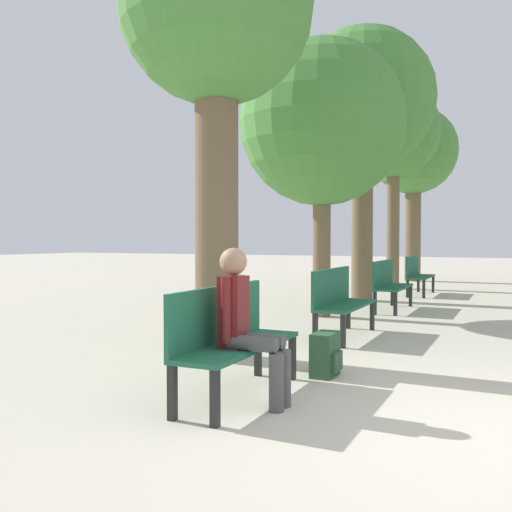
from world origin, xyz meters
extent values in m
plane|color=beige|center=(0.00, 0.00, 0.00)|extent=(80.00, 80.00, 0.00)
cube|color=#1E6042|center=(-1.90, 0.12, 0.44)|extent=(0.46, 1.64, 0.04)
cube|color=#1E6042|center=(-2.11, 0.12, 0.71)|extent=(0.04, 1.64, 0.49)
cube|color=black|center=(-1.71, -0.66, 0.21)|extent=(0.06, 0.06, 0.42)
cube|color=black|center=(-1.71, 0.89, 0.21)|extent=(0.06, 0.06, 0.42)
cube|color=black|center=(-2.08, -0.66, 0.21)|extent=(0.06, 0.06, 0.42)
cube|color=black|center=(-2.08, 0.89, 0.21)|extent=(0.06, 0.06, 0.42)
cube|color=#1E6042|center=(-1.90, 3.42, 0.44)|extent=(0.46, 1.64, 0.04)
cube|color=#1E6042|center=(-2.11, 3.42, 0.71)|extent=(0.04, 1.64, 0.49)
cube|color=black|center=(-1.71, 2.64, 0.21)|extent=(0.06, 0.06, 0.42)
cube|color=black|center=(-1.71, 4.19, 0.21)|extent=(0.06, 0.06, 0.42)
cube|color=black|center=(-2.08, 2.64, 0.21)|extent=(0.06, 0.06, 0.42)
cube|color=black|center=(-2.08, 4.19, 0.21)|extent=(0.06, 0.06, 0.42)
cube|color=#1E6042|center=(-1.90, 6.72, 0.44)|extent=(0.46, 1.64, 0.04)
cube|color=#1E6042|center=(-2.11, 6.72, 0.71)|extent=(0.04, 1.64, 0.49)
cube|color=black|center=(-1.71, 5.94, 0.21)|extent=(0.06, 0.06, 0.42)
cube|color=black|center=(-1.71, 7.49, 0.21)|extent=(0.06, 0.06, 0.42)
cube|color=black|center=(-2.08, 5.94, 0.21)|extent=(0.06, 0.06, 0.42)
cube|color=black|center=(-2.08, 7.49, 0.21)|extent=(0.06, 0.06, 0.42)
cube|color=#1E6042|center=(-1.90, 10.02, 0.44)|extent=(0.46, 1.64, 0.04)
cube|color=#1E6042|center=(-2.11, 10.02, 0.71)|extent=(0.04, 1.64, 0.49)
cube|color=black|center=(-1.71, 9.25, 0.21)|extent=(0.06, 0.06, 0.42)
cube|color=black|center=(-1.71, 10.79, 0.21)|extent=(0.06, 0.06, 0.42)
cube|color=black|center=(-2.08, 9.25, 0.21)|extent=(0.06, 0.06, 0.42)
cube|color=black|center=(-2.08, 10.79, 0.21)|extent=(0.06, 0.06, 0.42)
cylinder|color=brown|center=(-2.89, 1.51, 1.70)|extent=(0.50, 0.50, 3.40)
sphere|color=#478438|center=(-2.89, 1.51, 4.02)|extent=(2.23, 2.23, 2.23)
cylinder|color=brown|center=(-2.89, 5.33, 1.30)|extent=(0.31, 0.31, 2.60)
sphere|color=#478438|center=(-2.89, 5.33, 3.40)|extent=(2.91, 2.91, 2.91)
cylinder|color=brown|center=(-2.89, 8.17, 1.78)|extent=(0.47, 0.47, 3.55)
sphere|color=#478438|center=(-2.89, 8.17, 4.42)|extent=(3.16, 3.16, 3.16)
cylinder|color=brown|center=(-2.89, 11.53, 1.81)|extent=(0.35, 0.35, 3.62)
sphere|color=#478438|center=(-2.89, 11.53, 4.31)|extent=(2.52, 2.52, 2.52)
cylinder|color=brown|center=(-2.89, 14.73, 1.73)|extent=(0.51, 0.51, 3.46)
sphere|color=#478438|center=(-2.89, 14.73, 4.24)|extent=(2.82, 2.82, 2.82)
cylinder|color=#4C4C4C|center=(-1.66, -0.13, 0.53)|extent=(0.42, 0.12, 0.12)
cylinder|color=#4C4C4C|center=(-1.45, -0.13, 0.23)|extent=(0.12, 0.12, 0.46)
cylinder|color=#4C4C4C|center=(-1.66, 0.02, 0.53)|extent=(0.42, 0.12, 0.12)
cylinder|color=#4C4C4C|center=(-1.45, 0.02, 0.23)|extent=(0.12, 0.12, 0.46)
cube|color=maroon|center=(-1.87, -0.05, 0.76)|extent=(0.19, 0.23, 0.60)
cylinder|color=maroon|center=(-1.87, -0.18, 0.79)|extent=(0.09, 0.09, 0.54)
cylinder|color=maroon|center=(-1.87, 0.07, 0.79)|extent=(0.09, 0.09, 0.54)
sphere|color=#A37A5B|center=(-1.87, -0.05, 1.18)|extent=(0.23, 0.23, 0.23)
cube|color=#284C2D|center=(-1.47, 1.16, 0.22)|extent=(0.21, 0.38, 0.43)
cube|color=#284C2D|center=(-1.35, 1.16, 0.15)|extent=(0.04, 0.27, 0.19)
camera|label=1|loc=(0.28, -4.25, 1.37)|focal=40.00mm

